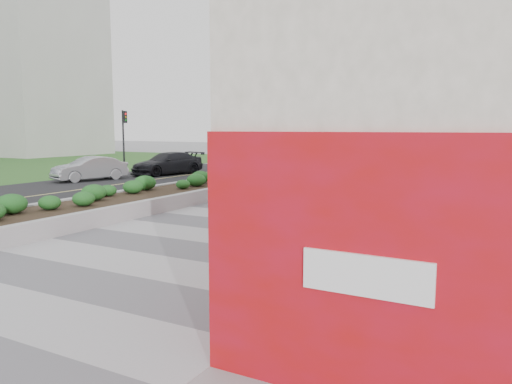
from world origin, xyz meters
TOP-DOWN VIEW (x-y plane):
  - ground at (0.00, 0.00)m, footprint 160.00×160.00m
  - walkway at (0.00, 3.00)m, footprint 8.00×36.00m
  - planter at (-5.50, 7.00)m, footprint 3.00×18.00m
  - street at (-12.00, 7.00)m, footprint 10.00×40.00m
  - traffic_signal_near at (-7.23, 17.50)m, footprint 0.33×0.28m
  - traffic_signal_far at (-16.43, 17.00)m, footprint 0.33×0.28m
  - distant_bldg_west_a at (-45.00, 30.00)m, footprint 18.00×12.00m
  - distant_bldg_north_l at (-5.00, 55.00)m, footprint 16.00×12.00m
  - manhole_cover at (0.50, 3.00)m, footprint 0.44×0.44m
  - skateboarder at (0.17, 10.95)m, footprint 0.61×0.74m
  - car_silver at (-14.90, 12.51)m, footprint 2.67×4.46m
  - car_dark at (-13.34, 17.64)m, footprint 3.19×5.36m

SIDE VIEW (x-z plane):
  - ground at x=0.00m, z-range 0.00..0.00m
  - street at x=-12.00m, z-range 0.00..0.00m
  - manhole_cover at x=0.50m, z-range 0.00..0.01m
  - walkway at x=0.00m, z-range 0.00..0.01m
  - planter at x=-5.50m, z-range -0.03..0.87m
  - car_silver at x=-14.90m, z-range 0.00..1.39m
  - car_dark at x=-13.34m, z-range 0.00..1.46m
  - skateboarder at x=0.17m, z-range 0.01..1.57m
  - traffic_signal_near at x=-7.23m, z-range 0.66..4.86m
  - traffic_signal_far at x=-16.43m, z-range 0.66..4.86m
  - distant_bldg_north_l at x=-5.00m, z-range 0.00..20.00m
  - distant_bldg_west_a at x=-45.00m, z-range 0.00..22.00m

